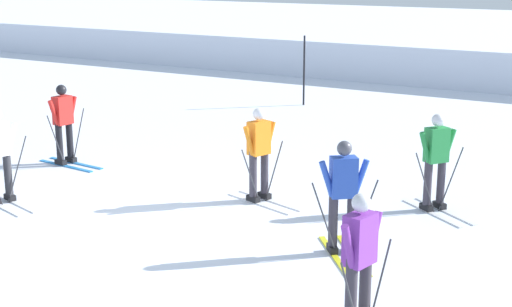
# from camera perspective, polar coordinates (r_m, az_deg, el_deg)

# --- Properties ---
(ground_plane) EXTENTS (120.00, 120.00, 0.00)m
(ground_plane) POSITION_cam_1_polar(r_m,az_deg,el_deg) (12.51, -8.46, -5.46)
(ground_plane) COLOR silver
(far_snow_ridge) EXTENTS (80.00, 9.46, 1.35)m
(far_snow_ridge) POSITION_cam_1_polar(r_m,az_deg,el_deg) (30.69, 16.28, 7.21)
(far_snow_ridge) COLOR silver
(far_snow_ridge) RESTS_ON ground
(skier_blue) EXTENTS (1.30, 1.47, 1.71)m
(skier_blue) POSITION_cam_1_polar(r_m,az_deg,el_deg) (11.06, 6.63, -3.06)
(skier_blue) COLOR gold
(skier_blue) RESTS_ON ground
(skier_orange) EXTENTS (1.64, 0.96, 1.71)m
(skier_orange) POSITION_cam_1_polar(r_m,az_deg,el_deg) (13.39, 0.25, 0.13)
(skier_orange) COLOR silver
(skier_orange) RESTS_ON ground
(skier_purple) EXTENTS (1.64, 0.99, 1.71)m
(skier_purple) POSITION_cam_1_polar(r_m,az_deg,el_deg) (8.71, 7.88, -8.02)
(skier_purple) COLOR gold
(skier_purple) RESTS_ON ground
(skier_green) EXTENTS (1.52, 1.23, 1.71)m
(skier_green) POSITION_cam_1_polar(r_m,az_deg,el_deg) (13.24, 13.49, -0.43)
(skier_green) COLOR silver
(skier_green) RESTS_ON ground
(skier_red) EXTENTS (1.63, 1.00, 1.71)m
(skier_red) POSITION_cam_1_polar(r_m,az_deg,el_deg) (16.38, -14.37, 2.32)
(skier_red) COLOR #237AC6
(skier_red) RESTS_ON ground
(trail_marker_pole) EXTENTS (0.06, 0.06, 2.08)m
(trail_marker_pole) POSITION_cam_1_polar(r_m,az_deg,el_deg) (22.58, 3.66, 6.29)
(trail_marker_pole) COLOR black
(trail_marker_pole) RESTS_ON ground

